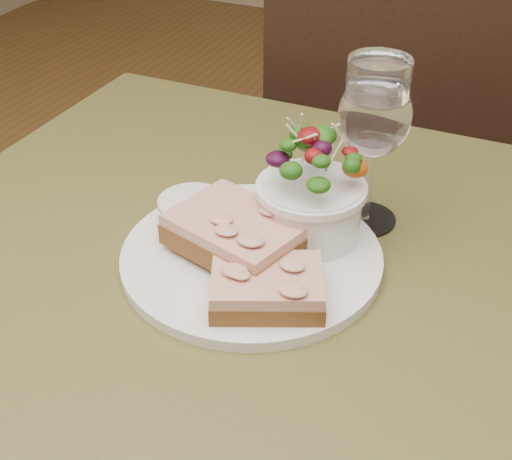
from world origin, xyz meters
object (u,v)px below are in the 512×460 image
at_px(sandwich_front, 267,287).
at_px(ramekin, 193,212).
at_px(chair_far, 379,256).
at_px(sandwich_back, 237,232).
at_px(wine_glass, 374,120).
at_px(cafe_table, 246,350).
at_px(salad_bowl, 312,186).
at_px(dinner_plate, 251,256).

bearing_deg(sandwich_front, ramekin, 123.49).
height_order(chair_far, ramekin, chair_far).
distance_m(sandwich_back, wine_glass, 0.18).
bearing_deg(wine_glass, chair_far, 99.89).
relative_size(sandwich_front, wine_glass, 0.72).
bearing_deg(cafe_table, sandwich_back, 131.62).
xyz_separation_m(ramekin, wine_glass, (0.16, 0.11, 0.09)).
relative_size(ramekin, salad_bowl, 0.53).
xyz_separation_m(cafe_table, chair_far, (-0.02, 0.70, -0.36)).
height_order(sandwich_front, wine_glass, wine_glass).
height_order(chair_far, dinner_plate, chair_far).
xyz_separation_m(dinner_plate, sandwich_front, (0.04, -0.06, 0.02)).
height_order(sandwich_back, salad_bowl, salad_bowl).
height_order(salad_bowl, wine_glass, wine_glass).
distance_m(chair_far, sandwich_back, 0.84).
xyz_separation_m(sandwich_back, wine_glass, (0.10, 0.13, 0.09)).
distance_m(ramekin, wine_glass, 0.21).
bearing_deg(salad_bowl, sandwich_back, -131.42).
bearing_deg(sandwich_front, wine_glass, 54.00).
height_order(dinner_plate, wine_glass, wine_glass).
xyz_separation_m(cafe_table, sandwich_front, (0.04, -0.04, 0.13)).
bearing_deg(ramekin, sandwich_front, -32.58).
distance_m(dinner_plate, wine_glass, 0.19).
relative_size(dinner_plate, sandwich_back, 1.78).
bearing_deg(dinner_plate, chair_far, 91.12).
relative_size(cafe_table, salad_bowl, 6.30).
xyz_separation_m(dinner_plate, salad_bowl, (0.04, 0.05, 0.07)).
relative_size(chair_far, ramekin, 13.48).
distance_m(dinner_plate, sandwich_back, 0.03).
distance_m(sandwich_front, sandwich_back, 0.08).
relative_size(chair_far, sandwich_back, 5.96).
bearing_deg(sandwich_back, wine_glass, 69.20).
xyz_separation_m(salad_bowl, wine_glass, (0.04, 0.07, 0.05)).
bearing_deg(sandwich_front, sandwich_back, 111.67).
distance_m(chair_far, ramekin, 0.82).
distance_m(sandwich_front, salad_bowl, 0.13).
relative_size(sandwich_front, sandwich_back, 0.84).
bearing_deg(wine_glass, sandwich_front, -102.07).
xyz_separation_m(sandwich_back, ramekin, (-0.06, 0.02, -0.01)).
bearing_deg(ramekin, dinner_plate, -10.30).
height_order(cafe_table, chair_far, chair_far).
height_order(chair_far, salad_bowl, chair_far).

